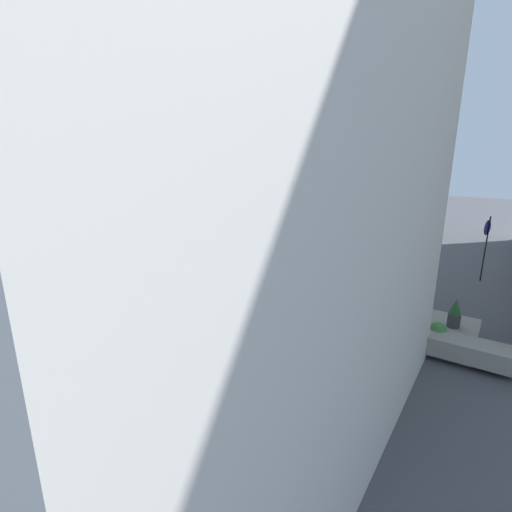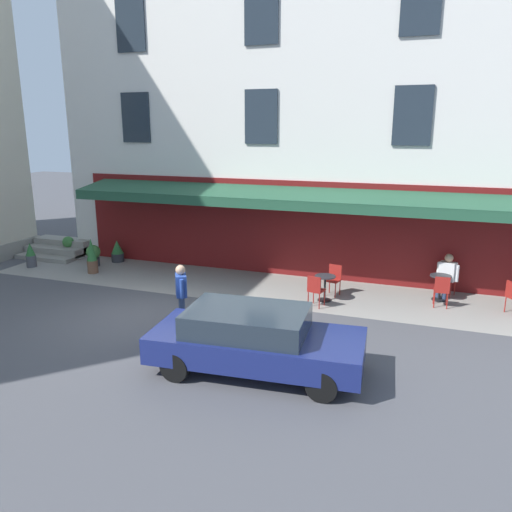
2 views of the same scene
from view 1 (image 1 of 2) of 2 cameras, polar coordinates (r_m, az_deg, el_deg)
ground_plane at (r=16.85m, az=7.24°, el=-1.74°), size 70.00×70.00×0.00m
sidewalk_cafe_terrace at (r=15.94m, az=-8.94°, el=-2.80°), size 20.50×3.20×0.01m
back_alley_steps at (r=10.92m, az=28.13°, el=-12.04°), size 2.40×1.75×0.60m
cafe_table_near_entrance at (r=22.64m, az=-23.93°, el=2.77°), size 0.60×0.60×0.75m
cafe_chair_red_kerbside at (r=23.24m, az=-24.20°, el=3.19°), size 0.53×0.53×0.91m
cafe_chair_red_near_door at (r=22.07m, az=-23.23°, el=2.70°), size 0.45×0.45×0.91m
cafe_table_mid_terrace at (r=18.54m, az=-19.92°, el=0.61°), size 0.60×0.60×0.75m
cafe_chair_red_back_row at (r=18.91m, az=-18.47°, el=1.20°), size 0.42×0.42×0.91m
cafe_chair_red_facing_street at (r=18.39m, az=-21.83°, el=0.50°), size 0.52×0.52×0.91m
cafe_table_streetside at (r=20.58m, az=-23.46°, el=1.66°), size 0.60×0.60×0.75m
cafe_chair_red_under_awning at (r=20.30m, az=-21.87°, el=1.82°), size 0.55×0.55×0.91m
cafe_chair_red_corner_right at (r=21.00m, az=-24.74°, el=1.93°), size 0.49×0.49×0.91m
cafe_table_far_end at (r=16.96m, az=-10.45°, el=-0.03°), size 0.60×0.60×0.75m
cafe_chair_red_corner_left at (r=17.28m, az=-8.71°, el=0.53°), size 0.48×0.48×0.91m
cafe_chair_red_by_window at (r=16.62m, az=-12.28°, el=-0.25°), size 0.48×0.48×0.91m
seated_patron_in_white at (r=18.40m, az=-21.23°, el=1.03°), size 0.61×0.62×1.29m
seated_companion_in_red at (r=20.82m, az=-24.36°, el=2.31°), size 0.61×0.65×1.31m
walking_pedestrian_in_blue at (r=17.38m, az=3.67°, el=2.03°), size 0.46×0.57×1.57m
no_parking_sign at (r=17.05m, az=31.58°, el=2.50°), size 0.20×0.56×2.60m
potted_plant_entrance_right at (r=12.48m, az=27.93°, el=-7.68°), size 0.35×0.35×0.88m
potted_plant_under_sign at (r=12.76m, az=16.48°, el=-5.17°), size 0.36×0.36×1.21m
potted_plant_by_steps at (r=11.43m, az=14.29°, el=-8.53°), size 0.46×0.46×0.81m
potted_plant_mid_terrace at (r=10.89m, az=25.75°, el=-10.91°), size 0.44×0.44×0.77m
potted_plant_entrance_left at (r=11.99m, az=17.72°, el=-7.53°), size 0.50×0.50×0.77m
parked_car_navy at (r=20.19m, az=-0.14°, el=3.36°), size 4.43×2.14×1.33m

